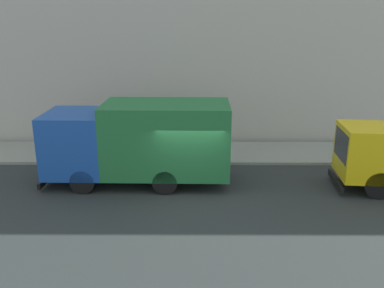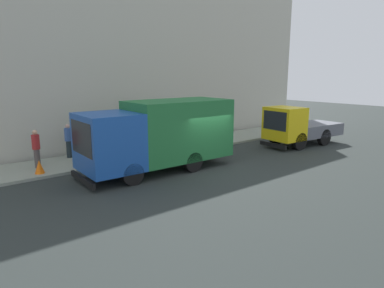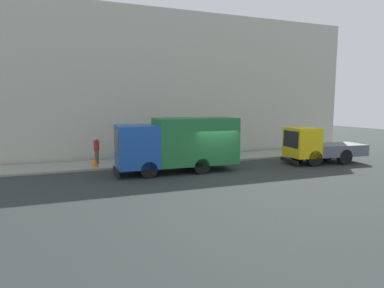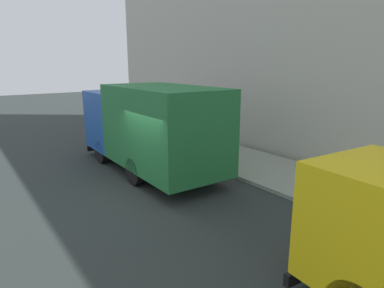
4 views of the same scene
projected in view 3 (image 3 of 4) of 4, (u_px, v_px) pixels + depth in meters
The scene contains 9 objects.
ground at pixel (216, 172), 19.08m from camera, with size 80.00×80.00×0.00m, color #29302E.
sidewalk at pixel (189, 159), 23.36m from camera, with size 3.21×30.00×0.13m, color gray.
building_facade at pixel (180, 85), 24.66m from camera, with size 0.50×30.00×11.05m, color #B6B4A5.
large_utility_truck at pixel (178, 143), 19.15m from camera, with size 2.68×7.25×3.22m.
small_flatbed_truck at pixel (318, 147), 21.94m from camera, with size 2.51×5.72×2.48m.
pedestrian_walking at pixel (150, 149), 21.86m from camera, with size 0.38×0.38×1.65m.
pedestrian_standing at pixel (123, 147), 22.59m from camera, with size 0.44×0.44×1.76m.
pedestrian_third at pixel (97, 150), 21.01m from camera, with size 0.46×0.46×1.78m.
traffic_cone_orange at pixel (95, 162), 20.05m from camera, with size 0.42×0.42×0.60m, color orange.
Camera 3 is at (-17.08, 7.82, 4.00)m, focal length 30.03 mm.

